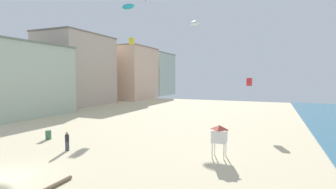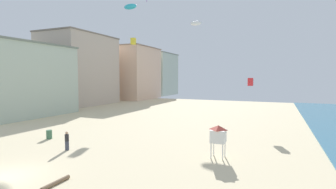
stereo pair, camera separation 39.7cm
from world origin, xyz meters
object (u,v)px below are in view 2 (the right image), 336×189
at_px(lifeguard_stand, 218,134).
at_px(beach_trash_bin, 49,134).
at_px(kite_flyer, 67,140).
at_px(kite_white_parafoil, 196,23).
at_px(kite_red_box, 250,82).
at_px(kite_cyan_parafoil, 130,7).
at_px(driftwood_log, 56,183).
at_px(kite_yellow_box, 133,41).

xyz_separation_m(lifeguard_stand, beach_trash_bin, (-17.19, -0.87, -1.39)).
height_order(kite_flyer, kite_white_parafoil, kite_white_parafoil).
xyz_separation_m(beach_trash_bin, kite_red_box, (18.15, 15.27, 5.28)).
xyz_separation_m(beach_trash_bin, kite_cyan_parafoil, (-6.41, 26.13, 20.19)).
xyz_separation_m(lifeguard_stand, driftwood_log, (-7.59, -8.84, -1.72)).
bearing_deg(kite_white_parafoil, beach_trash_bin, -104.32).
height_order(lifeguard_stand, driftwood_log, lifeguard_stand).
height_order(kite_white_parafoil, kite_yellow_box, kite_white_parafoil).
bearing_deg(lifeguard_stand, kite_cyan_parafoil, 151.80).
bearing_deg(kite_red_box, kite_cyan_parafoil, 156.14).
bearing_deg(kite_red_box, beach_trash_bin, -139.92).
bearing_deg(kite_yellow_box, kite_flyer, -73.17).
xyz_separation_m(driftwood_log, kite_white_parafoil, (-2.56, 35.54, 16.36)).
relative_size(beach_trash_bin, kite_red_box, 0.89).
bearing_deg(lifeguard_stand, kite_red_box, 104.94).
height_order(lifeguard_stand, kite_yellow_box, kite_yellow_box).
distance_m(kite_flyer, beach_trash_bin, 5.39).
bearing_deg(kite_flyer, kite_yellow_box, 65.32).
bearing_deg(beach_trash_bin, driftwood_log, -39.68).
bearing_deg(beach_trash_bin, lifeguard_stand, 2.91).
distance_m(kite_red_box, kite_yellow_box, 21.60).
bearing_deg(kite_cyan_parafoil, beach_trash_bin, -76.21).
bearing_deg(kite_cyan_parafoil, kite_red_box, -23.86).
distance_m(beach_trash_bin, kite_white_parafoil, 32.66).
xyz_separation_m(lifeguard_stand, kite_red_box, (0.96, 14.40, 3.89)).
bearing_deg(driftwood_log, beach_trash_bin, 140.32).
height_order(kite_yellow_box, kite_cyan_parafoil, kite_cyan_parafoil).
xyz_separation_m(driftwood_log, kite_cyan_parafoil, (-16.02, 34.10, 20.52)).
relative_size(driftwood_log, kite_cyan_parafoil, 0.70).
distance_m(lifeguard_stand, driftwood_log, 11.77).
relative_size(lifeguard_stand, beach_trash_bin, 2.83).
distance_m(kite_flyer, kite_yellow_box, 25.82).
height_order(kite_red_box, kite_yellow_box, kite_yellow_box).
distance_m(beach_trash_bin, driftwood_log, 12.48).
relative_size(lifeguard_stand, kite_yellow_box, 2.28).
xyz_separation_m(kite_flyer, kite_cyan_parafoil, (-11.23, 28.50, 19.72)).
height_order(driftwood_log, kite_yellow_box, kite_yellow_box).
distance_m(lifeguard_stand, kite_yellow_box, 28.83).
distance_m(driftwood_log, kite_cyan_parafoil, 42.90).
distance_m(lifeguard_stand, kite_red_box, 14.94).
xyz_separation_m(kite_flyer, kite_red_box, (13.33, 17.64, 4.81)).
bearing_deg(kite_flyer, driftwood_log, -90.96).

